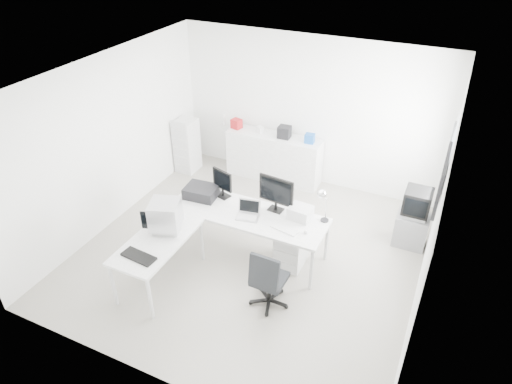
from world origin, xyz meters
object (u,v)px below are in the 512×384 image
at_px(side_desk, 160,261).
at_px(lcd_monitor_large, 276,194).
at_px(laser_printer, 300,212).
at_px(crt_tv, 417,204).
at_px(office_chair, 270,276).
at_px(drawer_pedestal, 291,247).
at_px(lcd_monitor_small, 222,183).
at_px(crt_monitor, 165,215).
at_px(main_desk, 248,233).
at_px(sideboard, 274,157).
at_px(filing_cabinet, 187,146).
at_px(tv_cabinet, 411,230).
at_px(inkjet_printer, 201,192).
at_px(laptop, 248,211).

relative_size(side_desk, lcd_monitor_large, 2.43).
height_order(laser_printer, crt_tv, crt_tv).
distance_m(side_desk, office_chair, 1.60).
relative_size(drawer_pedestal, office_chair, 0.63).
bearing_deg(lcd_monitor_small, crt_monitor, -87.93).
bearing_deg(main_desk, lcd_monitor_small, 155.56).
relative_size(side_desk, sideboard, 0.76).
bearing_deg(crt_monitor, laser_printer, 14.41).
xyz_separation_m(lcd_monitor_small, lcd_monitor_large, (0.90, 0.00, 0.05)).
bearing_deg(filing_cabinet, side_desk, -64.65).
bearing_deg(lcd_monitor_small, tv_cabinet, 37.71).
height_order(lcd_monitor_small, filing_cabinet, lcd_monitor_small).
bearing_deg(office_chair, lcd_monitor_small, 141.19).
distance_m(crt_monitor, tv_cabinet, 3.84).
bearing_deg(lcd_monitor_small, drawer_pedestal, 8.23).
bearing_deg(inkjet_printer, crt_monitor, -95.18).
relative_size(inkjet_printer, tv_cabinet, 0.91).
bearing_deg(main_desk, laser_printer, 16.35).
bearing_deg(filing_cabinet, inkjet_printer, -51.36).
xyz_separation_m(tv_cabinet, filing_cabinet, (-4.50, 0.55, 0.27)).
bearing_deg(drawer_pedestal, filing_cabinet, 148.63).
distance_m(laptop, office_chair, 1.07).
relative_size(side_desk, drawer_pedestal, 2.33).
xyz_separation_m(lcd_monitor_large, tv_cabinet, (1.90, 1.04, -0.77)).
relative_size(drawer_pedestal, tv_cabinet, 1.11).
xyz_separation_m(side_desk, office_chair, (1.58, 0.26, 0.10)).
relative_size(laptop, tv_cabinet, 0.61).
bearing_deg(office_chair, crt_tv, 56.00).
bearing_deg(inkjet_printer, filing_cabinet, 123.46).
relative_size(crt_tv, filing_cabinet, 0.46).
bearing_deg(sideboard, inkjet_printer, -98.29).
bearing_deg(side_desk, laptop, 48.01).
height_order(lcd_monitor_small, laptop, lcd_monitor_small).
bearing_deg(sideboard, main_desk, -76.73).
height_order(inkjet_printer, sideboard, sideboard).
bearing_deg(inkjet_printer, main_desk, -11.89).
bearing_deg(sideboard, laptop, -76.13).
bearing_deg(tv_cabinet, office_chair, -125.59).
xyz_separation_m(inkjet_printer, crt_monitor, (0.00, -0.95, 0.16)).
distance_m(lcd_monitor_small, lcd_monitor_large, 0.90).
height_order(side_desk, office_chair, office_chair).
distance_m(laser_printer, crt_tv, 1.85).
bearing_deg(tv_cabinet, inkjet_printer, -158.99).
height_order(lcd_monitor_small, sideboard, lcd_monitor_small).
bearing_deg(sideboard, filing_cabinet, -166.22).
bearing_deg(sideboard, lcd_monitor_small, -90.45).
bearing_deg(lcd_monitor_large, crt_tv, 34.75).
height_order(crt_monitor, office_chair, crt_monitor).
distance_m(laptop, sideboard, 2.47).
bearing_deg(crt_monitor, inkjet_printer, 70.64).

